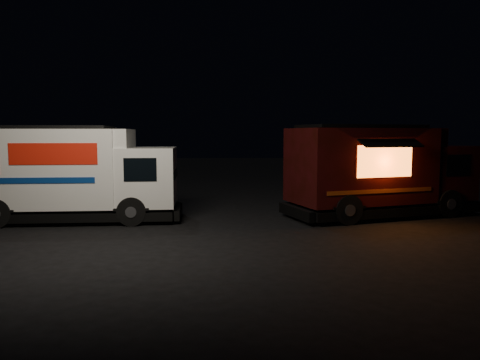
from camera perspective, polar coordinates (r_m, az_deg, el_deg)
name	(u,v)px	position (r m, az deg, el deg)	size (l,w,h in m)	color
ground	(230,225)	(14.65, -1.18, -5.45)	(80.00, 80.00, 0.00)	black
white_truck	(75,174)	(16.04, -19.47, 0.74)	(6.79, 2.32, 3.08)	white
red_truck	(382,171)	(16.83, 16.89, 1.11)	(6.71, 2.47, 3.12)	#3C0B0E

